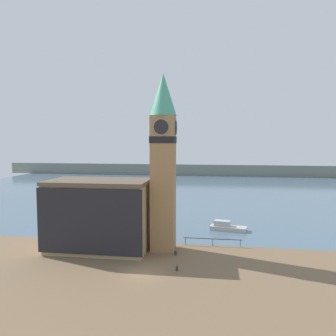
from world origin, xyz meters
TOP-DOWN VIEW (x-y plane):
  - ground_plane at (0.00, 0.00)m, footprint 160.00×160.00m
  - water at (0.00, 71.92)m, footprint 160.00×120.00m
  - far_shoreline at (0.00, 111.92)m, footprint 180.00×3.00m
  - pier_railing at (8.05, 11.67)m, footprint 8.59×0.08m
  - clock_tower at (1.15, 8.99)m, footprint 3.71×3.71m
  - pier_building at (-7.88, 7.76)m, footprint 14.22×7.94m
  - boat_near at (10.38, 20.64)m, footprint 6.44×3.25m
  - mooring_bollard_near at (3.14, 6.99)m, footprint 0.37×0.37m
  - mooring_bollard_far at (3.94, 1.65)m, footprint 0.28×0.28m

SIDE VIEW (x-z plane):
  - water at x=0.00m, z-range 0.00..0.00m
  - ground_plane at x=0.00m, z-range 0.00..0.00m
  - mooring_bollard_near at x=3.14m, z-range 0.02..0.66m
  - mooring_bollard_far at x=3.94m, z-range 0.03..0.69m
  - boat_near at x=10.38m, z-range -0.22..1.40m
  - pier_railing at x=8.05m, z-range 0.39..1.48m
  - far_shoreline at x=0.00m, z-range 0.00..5.00m
  - pier_building at x=-7.88m, z-range 0.02..9.97m
  - clock_tower at x=1.15m, z-range 0.79..25.44m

